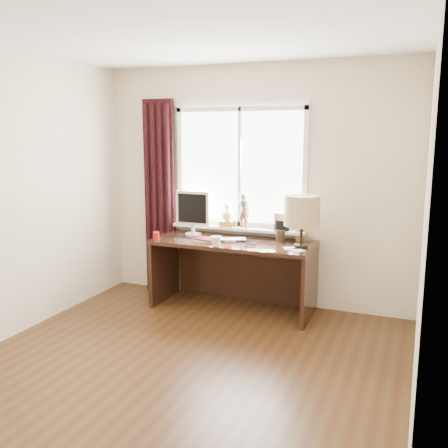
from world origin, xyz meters
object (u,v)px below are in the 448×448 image
at_px(mug, 216,241).
at_px(laptop, 230,240).
at_px(monitor, 193,210).
at_px(table_lamp, 302,211).
at_px(red_cup, 156,236).
at_px(desk, 236,261).

bearing_deg(mug, laptop, 82.99).
bearing_deg(monitor, table_lamp, -7.23).
distance_m(red_cup, monitor, 0.53).
bearing_deg(monitor, desk, -4.10).
bearing_deg(monitor, mug, -43.21).
height_order(desk, table_lamp, table_lamp).
distance_m(laptop, table_lamp, 0.84).
bearing_deg(desk, red_cup, -153.96).
distance_m(mug, table_lamp, 0.90).
distance_m(red_cup, table_lamp, 1.55).
relative_size(mug, monitor, 0.22).
distance_m(desk, monitor, 0.74).
xyz_separation_m(desk, monitor, (-0.53, 0.04, 0.52)).
bearing_deg(laptop, table_lamp, -24.67).
distance_m(monitor, table_lamp, 1.28).
relative_size(red_cup, table_lamp, 0.18).
bearing_deg(mug, monitor, 136.79).
xyz_separation_m(laptop, table_lamp, (0.77, -0.02, 0.35)).
height_order(laptop, table_lamp, table_lamp).
distance_m(mug, monitor, 0.67).
bearing_deg(mug, desk, 80.36).
xyz_separation_m(mug, desk, (0.07, 0.40, -0.30)).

